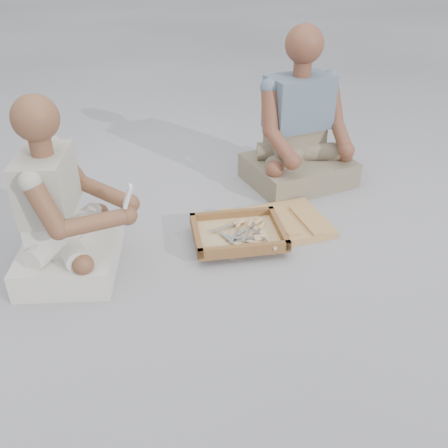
{
  "coord_description": "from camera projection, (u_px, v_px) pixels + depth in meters",
  "views": [
    {
      "loc": [
        -0.16,
        -1.91,
        1.52
      ],
      "look_at": [
        -0.05,
        0.09,
        0.3
      ],
      "focal_mm": 40.0,
      "sensor_mm": 36.0,
      "label": 1
    }
  ],
  "objects": [
    {
      "name": "chisel_5",
      "position": [
        256.0,
        223.0,
        2.79
      ],
      "size": [
        0.16,
        0.17,
        0.02
      ],
      "rotation": [
        0.0,
        0.0,
        0.81
      ],
      "color": "silver",
      "rests_on": "tool_tray"
    },
    {
      "name": "wood_chip_5",
      "position": [
        265.0,
        211.0,
        3.05
      ],
      "size": [
        0.02,
        0.02,
        0.0
      ],
      "primitive_type": "cube",
      "rotation": [
        0.0,
        0.0,
        2.68
      ],
      "color": "tan",
      "rests_on": "ground"
    },
    {
      "name": "chisel_4",
      "position": [
        236.0,
        224.0,
        2.77
      ],
      "size": [
        0.2,
        0.12,
        0.02
      ],
      "rotation": [
        0.0,
        0.0,
        0.49
      ],
      "color": "silver",
      "rests_on": "tool_tray"
    },
    {
      "name": "chisel_2",
      "position": [
        251.0,
        242.0,
        2.62
      ],
      "size": [
        0.2,
        0.12,
        0.02
      ],
      "rotation": [
        0.0,
        0.0,
        -0.5
      ],
      "color": "silver",
      "rests_on": "tool_tray"
    },
    {
      "name": "wood_chip_3",
      "position": [
        177.0,
        233.0,
        2.83
      ],
      "size": [
        0.02,
        0.02,
        0.0
      ],
      "primitive_type": "cube",
      "rotation": [
        0.0,
        0.0,
        2.43
      ],
      "color": "tan",
      "rests_on": "ground"
    },
    {
      "name": "chisel_1",
      "position": [
        260.0,
        228.0,
        2.75
      ],
      "size": [
        0.11,
        0.2,
        0.02
      ],
      "rotation": [
        0.0,
        0.0,
        1.11
      ],
      "color": "silver",
      "rests_on": "tool_tray"
    },
    {
      "name": "craftsman",
      "position": [
        63.0,
        215.0,
        2.41
      ],
      "size": [
        0.59,
        0.58,
        0.9
      ],
      "rotation": [
        0.0,
        0.0,
        -1.57
      ],
      "color": "silver",
      "rests_on": "ground"
    },
    {
      "name": "chisel_0",
      "position": [
        257.0,
        240.0,
        2.65
      ],
      "size": [
        0.22,
        0.03,
        0.02
      ],
      "rotation": [
        0.0,
        0.0,
        0.04
      ],
      "color": "silver",
      "rests_on": "tool_tray"
    },
    {
      "name": "wood_chip_6",
      "position": [
        224.0,
        246.0,
        2.72
      ],
      "size": [
        0.02,
        0.02,
        0.0
      ],
      "primitive_type": "cube",
      "rotation": [
        0.0,
        0.0,
        0.92
      ],
      "color": "tan",
      "rests_on": "ground"
    },
    {
      "name": "chisel_11",
      "position": [
        249.0,
        225.0,
        2.75
      ],
      "size": [
        0.08,
        0.22,
        0.02
      ],
      "rotation": [
        0.0,
        0.0,
        1.3
      ],
      "color": "silver",
      "rests_on": "tool_tray"
    },
    {
      "name": "chisel_9",
      "position": [
        270.0,
        243.0,
        2.6
      ],
      "size": [
        0.11,
        0.21,
        0.02
      ],
      "rotation": [
        0.0,
        0.0,
        -1.12
      ],
      "color": "silver",
      "rests_on": "tool_tray"
    },
    {
      "name": "chisel_6",
      "position": [
        256.0,
        237.0,
        2.66
      ],
      "size": [
        0.22,
        0.03,
        0.02
      ],
      "rotation": [
        0.0,
        0.0,
        0.04
      ],
      "color": "silver",
      "rests_on": "tool_tray"
    },
    {
      "name": "wood_chip_2",
      "position": [
        260.0,
        241.0,
        2.77
      ],
      "size": [
        0.02,
        0.02,
        0.0
      ],
      "primitive_type": "cube",
      "rotation": [
        0.0,
        0.0,
        0.46
      ],
      "color": "tan",
      "rests_on": "ground"
    },
    {
      "name": "wood_chip_0",
      "position": [
        268.0,
        250.0,
        2.69
      ],
      "size": [
        0.02,
        0.02,
        0.0
      ],
      "primitive_type": "cube",
      "rotation": [
        0.0,
        0.0,
        2.49
      ],
      "color": "tan",
      "rests_on": "ground"
    },
    {
      "name": "wood_chip_9",
      "position": [
        290.0,
        229.0,
        2.87
      ],
      "size": [
        0.02,
        0.02,
        0.0
      ],
      "primitive_type": "cube",
      "rotation": [
        0.0,
        0.0,
        2.56
      ],
      "color": "tan",
      "rests_on": "ground"
    },
    {
      "name": "chisel_10",
      "position": [
        238.0,
        227.0,
        2.74
      ],
      "size": [
        0.08,
        0.22,
        0.02
      ],
      "rotation": [
        0.0,
        0.0,
        1.29
      ],
      "color": "silver",
      "rests_on": "tool_tray"
    },
    {
      "name": "companion",
      "position": [
        300.0,
        134.0,
        3.23
      ],
      "size": [
        0.79,
        0.72,
        1.01
      ],
      "rotation": [
        0.0,
        0.0,
        3.53
      ],
      "color": "#80725C",
      "rests_on": "ground"
    },
    {
      "name": "wood_chip_4",
      "position": [
        236.0,
        237.0,
        2.8
      ],
      "size": [
        0.02,
        0.02,
        0.0
      ],
      "primitive_type": "cube",
      "rotation": [
        0.0,
        0.0,
        0.72
      ],
      "color": "tan",
      "rests_on": "ground"
    },
    {
      "name": "carved_panel",
      "position": [
        271.0,
        226.0,
        2.87
      ],
      "size": [
        0.73,
        0.58,
        0.04
      ],
      "primitive_type": "cube",
      "rotation": [
        0.0,
        0.0,
        0.27
      ],
      "color": "#925E38",
      "rests_on": "ground"
    },
    {
      "name": "wood_chip_7",
      "position": [
        264.0,
        229.0,
        2.87
      ],
      "size": [
        0.02,
        0.02,
        0.0
      ],
      "primitive_type": "cube",
      "rotation": [
        0.0,
        0.0,
        0.13
      ],
      "color": "tan",
      "rests_on": "ground"
    },
    {
      "name": "wood_chip_8",
      "position": [
        267.0,
        240.0,
        2.78
      ],
      "size": [
        0.02,
        0.02,
        0.0
      ],
      "primitive_type": "cube",
      "rotation": [
        0.0,
        0.0,
        1.0
      ],
      "color": "tan",
      "rests_on": "ground"
    },
    {
      "name": "mobile_phone",
      "position": [
        128.0,
        196.0,
        2.31
      ],
      "size": [
        0.06,
        0.06,
        0.11
      ],
      "rotation": [
        -0.35,
        0.0,
        -1.37
      ],
      "color": "white",
      "rests_on": "craftsman"
    },
    {
      "name": "chisel_8",
      "position": [
        255.0,
        233.0,
        2.71
      ],
      "size": [
        0.06,
        0.22,
        0.02
      ],
      "rotation": [
        0.0,
        0.0,
        1.39
      ],
      "color": "silver",
      "rests_on": "tool_tray"
    },
    {
      "name": "chisel_7",
      "position": [
        266.0,
        242.0,
        2.64
      ],
      "size": [
        0.1,
        0.21,
        0.02
      ],
      "rotation": [
        0.0,
        0.0,
        -1.2
      ],
      "color": "silver",
      "rests_on": "tool_tray"
    },
    {
      "name": "wood_chip_11",
      "position": [
        217.0,
        212.0,
        3.04
      ],
      "size": [
        0.02,
        0.02,
        0.0
      ],
      "primitive_type": "cube",
      "rotation": [
        0.0,
        0.0,
        0.32
      ],
      "color": "tan",
      "rests_on": "ground"
    },
    {
      "name": "chisel_3",
      "position": [
        237.0,
        245.0,
        2.59
      ],
      "size": [
        0.13,
        0.2,
        0.02
      ],
      "rotation": [
        0.0,
        0.0,
        -1.02
      ],
      "color": "silver",
      "rests_on": "tool_tray"
    },
    {
      "name": "ground",
      "position": [
        236.0,
        286.0,
        2.43
      ],
      "size": [
        60.0,
        60.0,
        0.0
      ],
      "primitive_type": "plane",
      "color": "#A6A5AA",
      "rests_on": "ground"
    },
    {
      "name": "tool_tray",
      "position": [
        238.0,
        234.0,
        2.71
      ],
      "size": [
        0.53,
        0.44,
        0.06
      ],
      "rotation": [
        0.0,
        0.0,
        0.11
      ],
      "color": "brown",
      "rests_on": "carved_panel"
    },
    {
      "name": "wood_chip_10",
      "position": [
        227.0,
        242.0,
        2.75
      ],
      "size": [
        0.02,
        0.02,
        0.0
      ],
      "primitive_type": "cube",
      "rotation": [
        0.0,
        0.0,
        2.15
      ],
      "color": "tan",
      "rests_on": "ground"
    },
    {
      "name": "wood_chip_1",
      "position": [
        219.0,
        231.0,
        2.86
      ],
      "size": [
        0.02,
        0.02,
        0.0
      ],
      "primitive_type": "cube",
      "rotation": [
        0.0,
        0.0,
        0.67
      ],
      "color": "tan",
      "rests_on": "ground"
    },
    {
      "name": "wood_chip_12",
      "position": [
        252.0,
        213.0,
        3.03
      ],
      "size": [
        0.02,
        0.02,
        0.0
      ],
      "primitive_type": "cube",
      "rotation": [
        0.0,
        0.0,
        0.98
      ],
      "color": "tan",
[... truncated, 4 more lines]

